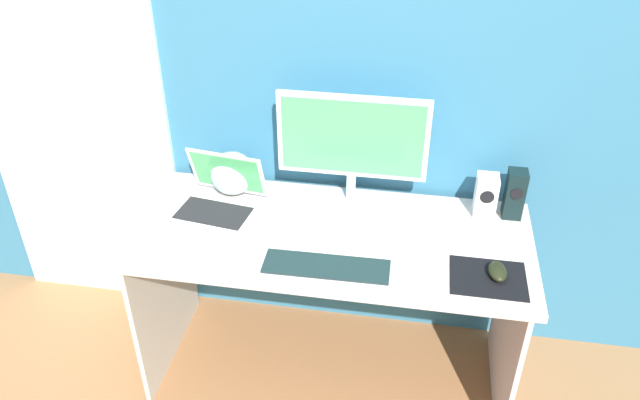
{
  "coord_description": "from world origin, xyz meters",
  "views": [
    {
      "loc": [
        0.27,
        -1.82,
        2.08
      ],
      "look_at": [
        -0.04,
        -0.02,
        0.87
      ],
      "focal_mm": 35.43,
      "sensor_mm": 36.0,
      "label": 1
    }
  ],
  "objects": [
    {
      "name": "ground_plane",
      "position": [
        0.0,
        0.0,
        0.0
      ],
      "size": [
        8.0,
        8.0,
        0.0
      ],
      "primitive_type": "plane",
      "color": "#96653F"
    },
    {
      "name": "wall_back",
      "position": [
        0.0,
        0.36,
        1.25
      ],
      "size": [
        6.0,
        0.04,
        2.5
      ],
      "primitive_type": "cube",
      "color": "teal",
      "rests_on": "ground_plane"
    },
    {
      "name": "door_left",
      "position": [
        -1.13,
        0.33,
        1.01
      ],
      "size": [
        0.82,
        0.02,
        2.02
      ],
      "primitive_type": "cube",
      "color": "white",
      "rests_on": "ground_plane"
    },
    {
      "name": "desk",
      "position": [
        0.0,
        0.0,
        0.57
      ],
      "size": [
        1.45,
        0.63,
        0.72
      ],
      "color": "beige",
      "rests_on": "ground_plane"
    },
    {
      "name": "monitor",
      "position": [
        0.04,
        0.22,
        0.97
      ],
      "size": [
        0.56,
        0.14,
        0.45
      ],
      "color": "white",
      "rests_on": "desk"
    },
    {
      "name": "speaker_right",
      "position": [
        0.65,
        0.23,
        0.81
      ],
      "size": [
        0.07,
        0.08,
        0.19
      ],
      "color": "black",
      "rests_on": "desk"
    },
    {
      "name": "speaker_near_monitor",
      "position": [
        0.55,
        0.23,
        0.8
      ],
      "size": [
        0.08,
        0.09,
        0.16
      ],
      "color": "white",
      "rests_on": "desk"
    },
    {
      "name": "laptop",
      "position": [
        -0.44,
        0.08,
        0.76
      ],
      "size": [
        0.34,
        0.31,
        0.21
      ],
      "color": "white",
      "rests_on": "desk"
    },
    {
      "name": "fishbowl",
      "position": [
        -0.42,
        0.21,
        0.8
      ],
      "size": [
        0.17,
        0.17,
        0.17
      ],
      "primitive_type": "sphere",
      "color": "silver",
      "rests_on": "desk"
    },
    {
      "name": "keyboard_external",
      "position": [
        0.02,
        -0.19,
        0.72
      ],
      "size": [
        0.43,
        0.13,
        0.01
      ],
      "primitive_type": "cube",
      "rotation": [
        0.0,
        0.0,
        0.02
      ],
      "color": "#18292B",
      "rests_on": "desk"
    },
    {
      "name": "mousepad",
      "position": [
        0.55,
        -0.16,
        0.72
      ],
      "size": [
        0.25,
        0.2,
        0.0
      ],
      "primitive_type": "cube",
      "color": "black",
      "rests_on": "desk"
    },
    {
      "name": "mouse",
      "position": [
        0.58,
        -0.14,
        0.74
      ],
      "size": [
        0.07,
        0.11,
        0.04
      ],
      "primitive_type": "ellipsoid",
      "rotation": [
        0.0,
        0.0,
        0.1
      ],
      "color": "black",
      "rests_on": "mousepad"
    }
  ]
}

